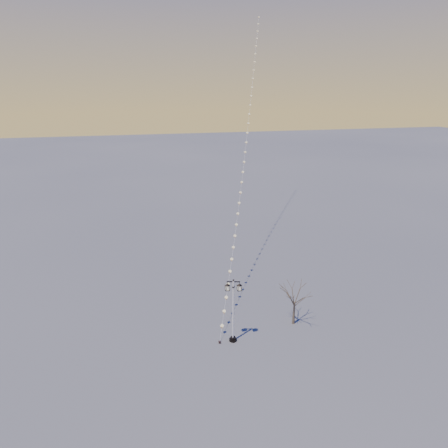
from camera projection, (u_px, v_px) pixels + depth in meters
name	position (u px, v px, depth m)	size (l,w,h in m)	color
ground	(242.00, 351.00, 28.63)	(300.00, 300.00, 0.00)	#585A5A
street_lamp	(233.00, 308.00, 28.97)	(1.25, 0.67, 5.03)	black
bare_tree	(295.00, 297.00, 31.31)	(2.08, 2.08, 3.45)	#4D4131
kite_train	(246.00, 127.00, 43.47)	(15.56, 36.51, 27.91)	black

